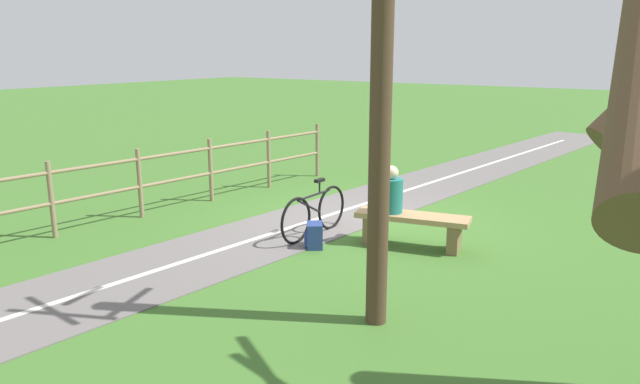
{
  "coord_description": "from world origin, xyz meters",
  "views": [
    {
      "loc": [
        -5.0,
        8.61,
        2.92
      ],
      "look_at": [
        -0.5,
        2.06,
        1.02
      ],
      "focal_mm": 33.46,
      "sensor_mm": 36.0,
      "label": 1
    }
  ],
  "objects": [
    {
      "name": "ground_plane",
      "position": [
        0.0,
        0.0,
        0.0
      ],
      "size": [
        80.0,
        80.0,
        0.0
      ],
      "primitive_type": "plane",
      "color": "#3D6B28"
    },
    {
      "name": "paved_path",
      "position": [
        1.15,
        4.0,
        0.01
      ],
      "size": [
        5.84,
        35.99,
        0.02
      ],
      "primitive_type": "cube",
      "rotation": [
        0.0,
        0.0,
        -0.11
      ],
      "color": "#66605E",
      "rests_on": "ground_plane"
    },
    {
      "name": "path_centre_line",
      "position": [
        1.15,
        4.0,
        0.02
      ],
      "size": [
        3.59,
        31.82,
        0.0
      ],
      "primitive_type": "cube",
      "rotation": [
        0.0,
        0.0,
        -0.11
      ],
      "color": "silver",
      "rests_on": "paved_path"
    },
    {
      "name": "bench",
      "position": [
        -1.26,
        0.71,
        0.35
      ],
      "size": [
        1.76,
        0.84,
        0.51
      ],
      "rotation": [
        0.0,
        0.0,
        0.22
      ],
      "color": "#A88456",
      "rests_on": "ground_plane"
    },
    {
      "name": "person_seated",
      "position": [
        -0.92,
        0.78,
        0.81
      ],
      "size": [
        0.43,
        0.43,
        0.72
      ],
      "rotation": [
        0.0,
        0.0,
        0.22
      ],
      "color": "#1E6B66",
      "rests_on": "bench"
    },
    {
      "name": "bicycle",
      "position": [
        0.26,
        1.12,
        0.39
      ],
      "size": [
        0.08,
        1.7,
        0.92
      ],
      "rotation": [
        0.0,
        0.0,
        1.56
      ],
      "color": "black",
      "rests_on": "ground_plane"
    },
    {
      "name": "backpack",
      "position": [
        -0.07,
        1.59,
        0.19
      ],
      "size": [
        0.38,
        0.4,
        0.38
      ],
      "rotation": [
        0.0,
        0.0,
        5.36
      ],
      "color": "navy",
      "rests_on": "ground_plane"
    },
    {
      "name": "fence_roadside",
      "position": [
        3.43,
        1.97,
        0.72
      ],
      "size": [
        1.19,
        9.47,
        1.24
      ],
      "rotation": [
        0.0,
        0.0,
        1.45
      ],
      "color": "#847051",
      "rests_on": "ground_plane"
    },
    {
      "name": "tree_far_left",
      "position": [
        -2.07,
        3.27,
        2.17
      ],
      "size": [
        1.2,
        1.2,
        4.72
      ],
      "color": "#473323",
      "rests_on": "ground_plane"
    }
  ]
}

